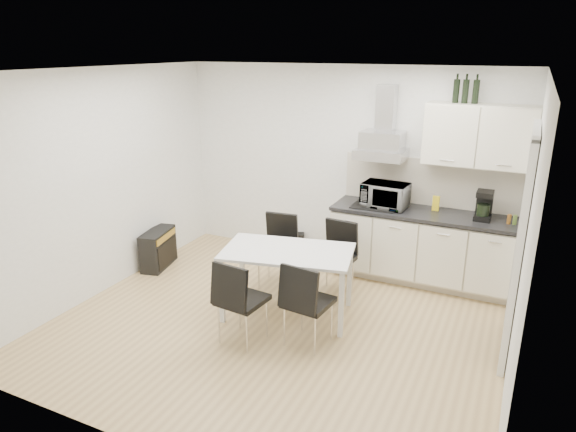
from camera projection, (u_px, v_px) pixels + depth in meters
name	position (u px, v px, depth m)	size (l,w,h in m)	color
ground	(277.00, 324.00, 5.45)	(4.50, 4.50, 0.00)	tan
wall_back	(344.00, 166.00, 6.76)	(4.50, 0.10, 2.60)	white
wall_front	(139.00, 291.00, 3.33)	(4.50, 0.10, 2.60)	white
wall_left	(103.00, 183.00, 5.95)	(0.10, 4.00, 2.60)	white
wall_right	(526.00, 243.00, 4.13)	(0.10, 4.00, 2.60)	white
ceiling	(275.00, 70.00, 4.63)	(4.50, 4.50, 0.00)	white
doorway	(519.00, 248.00, 4.70)	(0.08, 1.04, 2.10)	white
kitchenette	(428.00, 218.00, 6.20)	(2.22, 0.64, 2.52)	beige
dining_table	(288.00, 258.00, 5.47)	(1.50, 1.04, 0.75)	white
chair_far_left	(277.00, 252.00, 6.21)	(0.44, 0.50, 0.88)	black
chair_far_right	(334.00, 260.00, 5.96)	(0.44, 0.50, 0.88)	black
chair_near_left	(242.00, 301.00, 5.02)	(0.44, 0.50, 0.88)	black
chair_near_right	(308.00, 303.00, 4.98)	(0.44, 0.50, 0.88)	black
guitar_amp	(158.00, 249.00, 6.81)	(0.38, 0.64, 0.50)	black
floor_speaker	(297.00, 243.00, 7.29)	(0.17, 0.16, 0.29)	black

